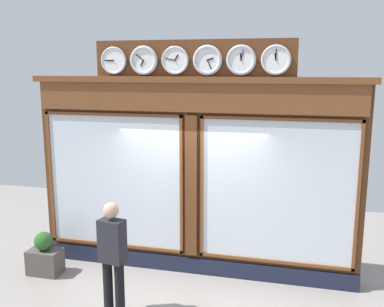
% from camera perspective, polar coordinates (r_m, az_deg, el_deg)
% --- Properties ---
extents(shop_facade, '(5.63, 0.42, 3.95)m').
position_cam_1_polar(shop_facade, '(7.40, 0.23, -2.66)').
color(shop_facade, '#5B3319').
rests_on(shop_facade, ground_plane).
extents(pedestrian, '(0.40, 0.28, 1.69)m').
position_cam_1_polar(pedestrian, '(6.40, -10.37, -12.85)').
color(pedestrian, black).
rests_on(pedestrian, ground_plane).
extents(planter_box, '(0.56, 0.36, 0.43)m').
position_cam_1_polar(planter_box, '(8.17, -18.69, -13.27)').
color(planter_box, '#4C4742').
rests_on(planter_box, ground_plane).
extents(planter_shrub, '(0.32, 0.32, 0.32)m').
position_cam_1_polar(planter_shrub, '(8.02, -18.86, -10.81)').
color(planter_shrub, '#285623').
rests_on(planter_shrub, planter_box).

